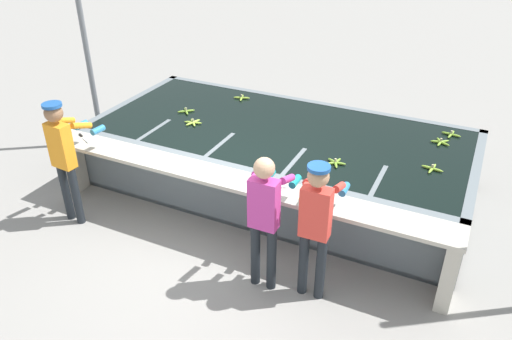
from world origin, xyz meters
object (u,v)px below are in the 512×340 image
at_px(knife_0, 268,187).
at_px(worker_2, 316,219).
at_px(worker_0, 64,151).
at_px(knife_1, 83,137).
at_px(worker_1, 265,211).
at_px(banana_bunch_floating_6, 186,111).
at_px(banana_bunch_floating_4, 441,142).
at_px(banana_bunch_ledge_0, 311,200).
at_px(banana_bunch_floating_3, 242,98).
at_px(support_post_left, 88,57).
at_px(banana_bunch_floating_5, 193,122).
at_px(banana_bunch_floating_1, 451,134).
at_px(banana_bunch_floating_2, 335,163).
at_px(banana_bunch_floating_0, 432,168).

bearing_deg(knife_0, worker_2, -32.69).
bearing_deg(worker_0, knife_1, 115.22).
relative_size(worker_1, banana_bunch_floating_6, 7.25).
bearing_deg(worker_1, banana_bunch_floating_4, 61.79).
xyz_separation_m(banana_bunch_floating_6, banana_bunch_ledge_0, (2.69, -1.58, 0.00)).
height_order(banana_bunch_floating_3, banana_bunch_ledge_0, banana_bunch_ledge_0).
xyz_separation_m(worker_2, support_post_left, (-4.74, 1.94, 0.58)).
bearing_deg(banana_bunch_floating_5, worker_2, -33.08).
bearing_deg(support_post_left, banana_bunch_ledge_0, -18.46).
bearing_deg(banana_bunch_floating_1, worker_2, -108.86).
distance_m(banana_bunch_floating_3, banana_bunch_floating_5, 1.24).
bearing_deg(banana_bunch_floating_5, worker_1, -41.13).
height_order(banana_bunch_floating_1, banana_bunch_floating_2, same).
xyz_separation_m(banana_bunch_floating_5, banana_bunch_ledge_0, (2.36, -1.25, 0.00)).
bearing_deg(banana_bunch_floating_6, support_post_left, -177.99).
bearing_deg(banana_bunch_ledge_0, knife_0, 172.89).
bearing_deg(banana_bunch_floating_4, support_post_left, -173.11).
bearing_deg(banana_bunch_floating_5, knife_0, -33.24).
height_order(banana_bunch_floating_0, banana_bunch_ledge_0, banana_bunch_ledge_0).
bearing_deg(worker_0, banana_bunch_ledge_0, 8.61).
height_order(worker_0, banana_bunch_floating_2, worker_0).
distance_m(banana_bunch_floating_2, banana_bunch_floating_5, 2.36).
bearing_deg(knife_1, worker_1, -11.77).
xyz_separation_m(worker_2, banana_bunch_floating_1, (1.01, 2.95, -0.08)).
distance_m(worker_2, banana_bunch_ledge_0, 0.49).
relative_size(banana_bunch_floating_4, banana_bunch_floating_5, 0.98).
bearing_deg(worker_2, worker_0, -179.02).
relative_size(banana_bunch_floating_1, banana_bunch_floating_3, 1.02).
xyz_separation_m(banana_bunch_floating_5, knife_1, (-1.17, -1.11, -0.01)).
distance_m(banana_bunch_ledge_0, knife_0, 0.57).
distance_m(banana_bunch_floating_4, banana_bunch_floating_5, 3.61).
relative_size(banana_bunch_floating_0, banana_bunch_ledge_0, 1.00).
height_order(banana_bunch_floating_3, banana_bunch_floating_4, same).
distance_m(banana_bunch_floating_4, support_post_left, 5.73).
relative_size(banana_bunch_floating_2, banana_bunch_ledge_0, 0.98).
bearing_deg(worker_2, banana_bunch_floating_1, 71.14).
relative_size(worker_0, knife_1, 5.33).
height_order(banana_bunch_floating_0, banana_bunch_floating_1, same).
distance_m(banana_bunch_floating_3, banana_bunch_floating_4, 3.30).
height_order(banana_bunch_floating_2, banana_bunch_ledge_0, banana_bunch_ledge_0).
height_order(worker_2, banana_bunch_ledge_0, worker_2).
xyz_separation_m(banana_bunch_floating_2, banana_bunch_ledge_0, (0.02, -0.98, 0.00)).
bearing_deg(banana_bunch_floating_6, worker_2, -34.56).
height_order(worker_0, banana_bunch_ledge_0, worker_0).
xyz_separation_m(worker_0, banana_bunch_floating_3, (1.07, 2.96, -0.13)).
xyz_separation_m(banana_bunch_floating_5, support_post_left, (-2.16, 0.26, 0.66)).
distance_m(banana_bunch_floating_0, banana_bunch_floating_5, 3.50).
relative_size(banana_bunch_floating_3, banana_bunch_floating_5, 0.99).
distance_m(worker_0, banana_bunch_floating_0, 4.75).
distance_m(worker_1, banana_bunch_floating_1, 3.42).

